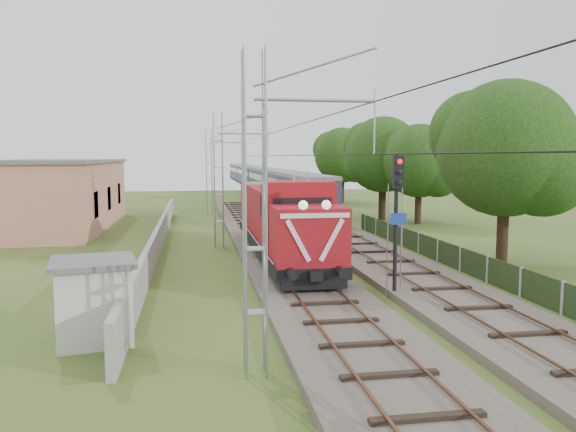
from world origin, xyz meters
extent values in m
plane|color=#3C5720|center=(0.00, 0.00, 0.00)|extent=(140.00, 140.00, 0.00)
cube|color=#6B6054|center=(0.00, 7.00, 0.15)|extent=(4.20, 70.00, 0.30)
cube|color=black|center=(0.00, 7.00, 0.35)|extent=(2.40, 70.00, 0.10)
cube|color=brown|center=(-0.85, 7.00, 0.42)|extent=(0.08, 70.00, 0.05)
cube|color=brown|center=(0.85, 7.00, 0.42)|extent=(0.08, 70.00, 0.05)
cube|color=#6B6054|center=(5.00, 20.00, 0.15)|extent=(4.20, 80.00, 0.30)
cube|color=black|center=(5.00, 20.00, 0.35)|extent=(2.40, 80.00, 0.10)
cube|color=brown|center=(4.15, 20.00, 0.42)|extent=(0.08, 80.00, 0.05)
cube|color=brown|center=(5.85, 20.00, 0.42)|extent=(0.08, 80.00, 0.05)
cylinder|color=gray|center=(-1.50, -8.00, 6.80)|extent=(3.00, 0.08, 0.08)
cylinder|color=gray|center=(-1.50, 12.00, 6.80)|extent=(3.00, 0.08, 0.08)
cylinder|color=gray|center=(-1.50, 32.00, 6.80)|extent=(3.00, 0.08, 0.08)
cylinder|color=black|center=(0.00, 12.00, 5.50)|extent=(0.03, 70.00, 0.03)
cylinder|color=black|center=(0.00, 12.00, 6.80)|extent=(0.03, 70.00, 0.03)
cube|color=#9E9E99|center=(-6.50, 12.00, 0.75)|extent=(0.25, 40.00, 1.50)
cube|color=tan|center=(-15.00, 24.00, 2.50)|extent=(8.00, 20.00, 5.00)
cube|color=#606060|center=(-15.00, 24.00, 5.10)|extent=(8.40, 20.40, 0.25)
cube|color=black|center=(-11.05, 18.00, 2.20)|extent=(0.10, 1.60, 1.80)
cube|color=black|center=(-11.05, 24.00, 2.20)|extent=(0.10, 1.60, 1.80)
cube|color=black|center=(-11.05, 30.00, 2.20)|extent=(0.10, 1.60, 1.80)
cube|color=black|center=(8.00, 3.00, 0.60)|extent=(0.05, 32.00, 1.15)
cube|color=#9E9E99|center=(8.00, 18.00, 0.60)|extent=(0.12, 0.12, 1.20)
cube|color=black|center=(0.00, 7.21, 0.99)|extent=(2.95, 16.72, 0.49)
cube|color=black|center=(0.00, 1.80, 0.70)|extent=(2.16, 3.54, 0.49)
cube|color=black|center=(0.00, 12.62, 0.70)|extent=(2.16, 3.54, 0.49)
cube|color=black|center=(0.00, -1.05, 0.60)|extent=(2.56, 0.25, 0.34)
cube|color=maroon|center=(0.00, 0.08, 2.37)|extent=(2.85, 2.46, 2.26)
sphere|color=white|center=(-0.44, -1.10, 3.65)|extent=(0.35, 0.35, 0.35)
sphere|color=white|center=(0.44, -1.10, 3.65)|extent=(0.35, 0.35, 0.35)
cube|color=silver|center=(-0.64, -1.17, 2.32)|extent=(0.99, 0.06, 1.65)
cube|color=silver|center=(0.64, -1.17, 2.32)|extent=(0.99, 0.06, 1.65)
cube|color=silver|center=(0.00, -1.17, 3.25)|extent=(2.66, 0.06, 0.18)
cube|color=maroon|center=(0.00, 2.49, 2.81)|extent=(2.95, 2.36, 3.15)
cube|color=black|center=(0.00, 1.29, 3.30)|extent=(2.46, 0.06, 0.89)
cube|color=maroon|center=(0.00, 9.62, 2.52)|extent=(2.75, 11.90, 2.56)
cylinder|color=black|center=(0.00, 6.62, 3.94)|extent=(0.43, 0.43, 0.39)
cylinder|color=gray|center=(-0.30, 1.70, 4.53)|extent=(0.12, 0.12, 0.34)
cylinder|color=gray|center=(0.30, 1.70, 4.53)|extent=(0.12, 0.12, 0.34)
cube|color=black|center=(5.00, 29.22, 0.87)|extent=(2.74, 20.77, 0.47)
cube|color=#283044|center=(5.00, 29.22, 2.39)|extent=(2.83, 20.77, 2.55)
cube|color=#BBB391|center=(5.00, 29.22, 2.86)|extent=(2.87, 19.94, 0.71)
cube|color=slate|center=(5.00, 29.22, 3.80)|extent=(2.88, 20.77, 0.33)
cube|color=black|center=(5.00, 50.94, 0.87)|extent=(2.74, 20.77, 0.47)
cube|color=#283044|center=(5.00, 50.94, 2.39)|extent=(2.83, 20.77, 2.55)
cube|color=#BBB391|center=(5.00, 50.94, 2.86)|extent=(2.87, 19.94, 0.71)
cube|color=slate|center=(5.00, 50.94, 3.80)|extent=(2.88, 20.77, 0.33)
cube|color=black|center=(5.00, 72.65, 0.87)|extent=(2.74, 20.77, 0.47)
cube|color=#283044|center=(5.00, 72.65, 2.39)|extent=(2.83, 20.77, 2.55)
cube|color=#BBB391|center=(5.00, 72.65, 2.86)|extent=(2.87, 19.94, 0.71)
cube|color=slate|center=(5.00, 72.65, 3.80)|extent=(2.88, 20.77, 0.33)
cube|color=black|center=(5.00, 94.37, 0.87)|extent=(2.74, 20.77, 0.47)
cube|color=#283044|center=(5.00, 94.37, 2.39)|extent=(2.83, 20.77, 2.55)
cube|color=#BBB391|center=(5.00, 94.37, 2.86)|extent=(2.87, 19.94, 0.71)
cube|color=slate|center=(5.00, 94.37, 3.80)|extent=(2.88, 20.77, 0.33)
cylinder|color=black|center=(3.12, -1.29, 2.77)|extent=(0.16, 0.16, 5.54)
cube|color=black|center=(3.12, -1.46, 4.87)|extent=(0.41, 0.28, 1.22)
sphere|color=red|center=(3.12, -1.59, 5.26)|extent=(0.20, 0.20, 0.20)
sphere|color=black|center=(3.12, -1.59, 4.87)|extent=(0.20, 0.20, 0.20)
sphere|color=black|center=(3.12, -1.59, 4.49)|extent=(0.20, 0.20, 0.20)
cube|color=navy|center=(3.17, -1.42, 3.10)|extent=(0.61, 0.12, 0.44)
cube|color=beige|center=(-7.40, -4.66, 1.14)|extent=(2.41, 2.41, 2.28)
cube|color=#606060|center=(-7.40, -4.66, 2.38)|extent=(2.77, 2.77, 0.16)
cylinder|color=#352215|center=(10.85, 4.28, 2.08)|extent=(0.57, 0.57, 4.15)
sphere|color=black|center=(10.85, 4.28, 5.85)|extent=(6.79, 6.79, 6.79)
sphere|color=black|center=(12.21, 3.26, 4.90)|extent=(4.75, 4.75, 4.75)
sphere|color=black|center=(9.66, 5.47, 6.60)|extent=(4.41, 4.41, 4.41)
cylinder|color=#352215|center=(13.54, 21.53, 1.82)|extent=(0.53, 0.53, 3.63)
sphere|color=black|center=(13.54, 21.53, 5.12)|extent=(5.95, 5.95, 5.95)
sphere|color=black|center=(14.73, 20.64, 4.29)|extent=(4.16, 4.16, 4.16)
sphere|color=black|center=(12.50, 22.58, 5.78)|extent=(3.86, 3.86, 3.86)
cylinder|color=#352215|center=(11.68, 25.00, 2.00)|extent=(0.64, 0.64, 4.00)
sphere|color=black|center=(11.68, 25.00, 5.63)|extent=(6.54, 6.54, 6.54)
sphere|color=black|center=(12.98, 24.02, 4.72)|extent=(4.58, 4.58, 4.58)
sphere|color=black|center=(10.53, 26.15, 6.36)|extent=(4.25, 4.25, 4.25)
cylinder|color=#352215|center=(12.92, 43.14, 2.00)|extent=(0.61, 0.61, 3.99)
sphere|color=black|center=(12.92, 43.14, 5.63)|extent=(6.54, 6.54, 6.54)
sphere|color=black|center=(14.22, 42.16, 4.72)|extent=(4.57, 4.57, 4.57)
sphere|color=black|center=(11.77, 44.28, 6.35)|extent=(4.25, 4.25, 4.25)
camera|label=1|loc=(-4.45, -21.51, 5.44)|focal=35.00mm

